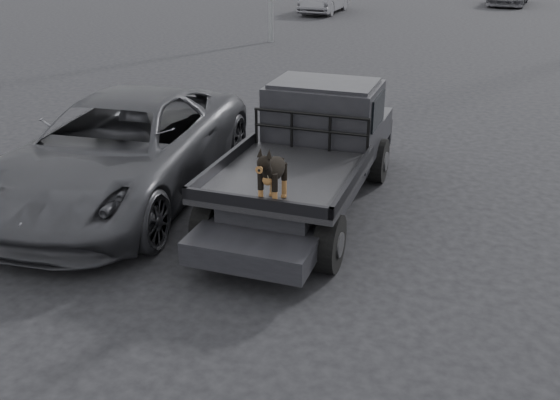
% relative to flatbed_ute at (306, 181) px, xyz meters
% --- Properties ---
extents(ground, '(120.00, 120.00, 0.00)m').
position_rel_flatbed_ute_xyz_m(ground, '(0.76, -2.25, -0.46)').
color(ground, black).
rests_on(ground, ground).
extents(flatbed_ute, '(2.00, 5.40, 0.92)m').
position_rel_flatbed_ute_xyz_m(flatbed_ute, '(0.00, 0.00, 0.00)').
color(flatbed_ute, black).
rests_on(flatbed_ute, ground).
extents(ute_cab, '(1.72, 1.30, 0.88)m').
position_rel_flatbed_ute_xyz_m(ute_cab, '(-0.00, 0.95, 0.90)').
color(ute_cab, black).
rests_on(ute_cab, flatbed_ute).
extents(headache_rack, '(1.80, 0.08, 0.55)m').
position_rel_flatbed_ute_xyz_m(headache_rack, '(-0.00, 0.20, 0.74)').
color(headache_rack, black).
rests_on(headache_rack, flatbed_ute).
extents(dog, '(0.32, 0.60, 0.74)m').
position_rel_flatbed_ute_xyz_m(dog, '(0.13, -1.87, 0.83)').
color(dog, black).
rests_on(dog, flatbed_ute).
extents(parked_suv, '(3.21, 6.01, 1.61)m').
position_rel_flatbed_ute_xyz_m(parked_suv, '(-2.91, -0.47, 0.34)').
color(parked_suv, '#2F2F34').
rests_on(parked_suv, ground).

